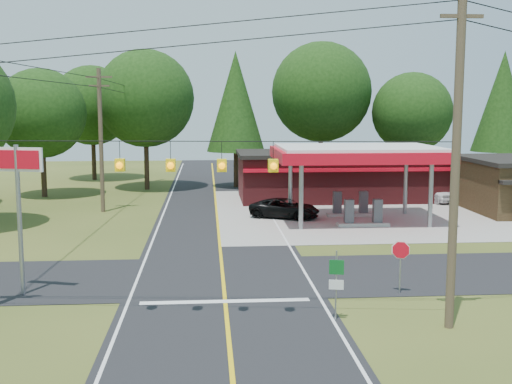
{
  "coord_description": "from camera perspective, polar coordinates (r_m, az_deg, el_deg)",
  "views": [
    {
      "loc": [
        -0.64,
        -27.39,
        7.5
      ],
      "look_at": [
        2.0,
        7.0,
        2.8
      ],
      "focal_mm": 45.0,
      "sensor_mm": 36.0,
      "label": 1
    }
  ],
  "objects": [
    {
      "name": "treeline_backdrop",
      "position": [
        51.42,
        -2.79,
        7.74
      ],
      "size": [
        70.27,
        51.59,
        13.3
      ],
      "color": "#332316",
      "rests_on": "ground"
    },
    {
      "name": "ground",
      "position": [
        28.4,
        -2.97,
        -7.56
      ],
      "size": [
        120.0,
        120.0,
        0.0
      ],
      "primitive_type": "plane",
      "color": "#3B4A1A",
      "rests_on": "ground"
    },
    {
      "name": "utility_pole_near_right",
      "position": [
        22.01,
        17.36,
        3.39
      ],
      "size": [
        1.8,
        0.3,
        11.5
      ],
      "color": "#473828",
      "rests_on": "ground"
    },
    {
      "name": "convenience_store",
      "position": [
        51.78,
        7.5,
        1.5
      ],
      "size": [
        16.4,
        7.55,
        3.8
      ],
      "color": "maroon",
      "rests_on": "ground"
    },
    {
      "name": "sedan_car",
      "position": [
        51.92,
        15.51,
        0.04
      ],
      "size": [
        5.73,
        5.73,
        1.56
      ],
      "primitive_type": "imported",
      "rotation": [
        0.0,
        0.0,
        0.31
      ],
      "color": "white",
      "rests_on": "ground"
    },
    {
      "name": "utility_pole_far_left",
      "position": [
        46.04,
        -13.63,
        4.68
      ],
      "size": [
        1.8,
        0.3,
        10.0
      ],
      "color": "#473828",
      "rests_on": "ground"
    },
    {
      "name": "route_sign_post",
      "position": [
        22.63,
        7.15,
        -7.68
      ],
      "size": [
        0.51,
        0.14,
        2.5
      ],
      "color": "gray",
      "rests_on": "ground"
    },
    {
      "name": "utility_pole_north",
      "position": [
        62.72,
        -9.79,
        5.14
      ],
      "size": [
        0.3,
        0.3,
        9.5
      ],
      "color": "#473828",
      "rests_on": "ground"
    },
    {
      "name": "overhead_beacons",
      "position": [
        21.43,
        -5.36,
        4.28
      ],
      "size": [
        17.04,
        2.04,
        1.03
      ],
      "color": "black",
      "rests_on": "ground"
    },
    {
      "name": "lane_center_yellow",
      "position": [
        28.4,
        -2.97,
        -7.51
      ],
      "size": [
        0.15,
        110.0,
        0.0
      ],
      "primitive_type": "cube",
      "color": "yellow",
      "rests_on": "main_highway"
    },
    {
      "name": "gas_canopy",
      "position": [
        41.65,
        9.02,
        3.21
      ],
      "size": [
        10.6,
        7.4,
        4.88
      ],
      "color": "gray",
      "rests_on": "ground"
    },
    {
      "name": "octagonal_stop_sign",
      "position": [
        26.22,
        12.73,
        -5.44
      ],
      "size": [
        0.71,
        0.34,
        2.17
      ],
      "color": "gray",
      "rests_on": "ground"
    },
    {
      "name": "cross_road",
      "position": [
        28.4,
        -2.97,
        -7.53
      ],
      "size": [
        70.0,
        7.0,
        0.02
      ],
      "primitive_type": "cube",
      "color": "black",
      "rests_on": "ground"
    },
    {
      "name": "suv_car",
      "position": [
        42.76,
        2.57,
        -1.47
      ],
      "size": [
        6.16,
        6.16,
        1.29
      ],
      "primitive_type": "imported",
      "rotation": [
        0.0,
        0.0,
        1.14
      ],
      "color": "black",
      "rests_on": "ground"
    },
    {
      "name": "main_highway",
      "position": [
        28.4,
        -2.97,
        -7.54
      ],
      "size": [
        8.0,
        120.0,
        0.02
      ],
      "primitive_type": "cube",
      "color": "black",
      "rests_on": "ground"
    },
    {
      "name": "big_stop_sign",
      "position": [
        26.61,
        -20.41,
        0.47
      ],
      "size": [
        2.15,
        0.71,
        5.97
      ],
      "color": "gray",
      "rests_on": "ground"
    }
  ]
}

